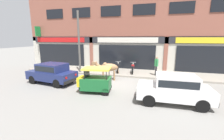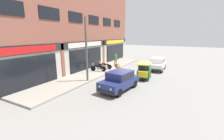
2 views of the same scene
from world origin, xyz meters
The scene contains 11 objects.
ground_plane centered at (0.00, 0.00, 0.00)m, with size 90.00×90.00×0.00m, color gray.
sidewalk centered at (0.00, 3.76, 0.07)m, with size 19.00×3.12×0.15m, color gray.
shop_building centered at (-0.01, 5.58, 4.68)m, with size 23.00×1.40×9.77m.
cow centered at (-0.64, 1.02, 1.01)m, with size 2.08×0.99×1.61m.
car_0 centered at (3.87, -2.11, 0.81)m, with size 3.65×1.70×1.46m.
car_1 centered at (-4.25, -0.86, 0.81)m, with size 3.76×2.07×1.46m.
auto_rickshaw centered at (-0.54, -1.74, 0.66)m, with size 2.07×1.39×1.52m.
motorcycle_0 centered at (-0.40, 3.52, 0.53)m, with size 0.63×1.79×0.88m.
motorcycle_1 centered at (0.98, 3.52, 0.53)m, with size 0.52×1.81×0.88m.
pedestrian centered at (3.01, 3.03, 1.13)m, with size 0.32×0.48×1.60m.
utility_pole centered at (-3.79, 2.50, 2.86)m, with size 0.18×0.18×5.43m, color #595651.
Camera 2 is at (-14.20, -5.37, 4.14)m, focal length 24.00 mm.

